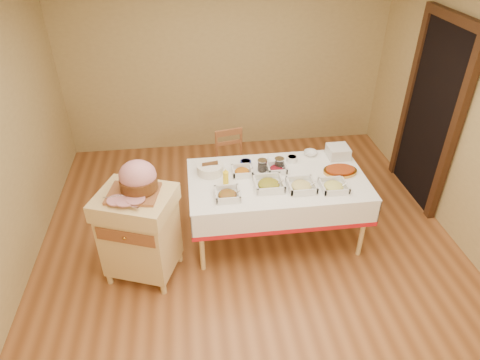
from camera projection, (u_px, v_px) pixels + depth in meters
name	position (u px, v px, depth m)	size (l,w,h in m)	color
room_shell	(254.00, 148.00, 3.80)	(5.00, 5.00, 5.00)	brown
doorway	(432.00, 112.00, 4.88)	(0.09, 1.10, 2.20)	black
dining_table	(277.00, 191.00, 4.47)	(1.82, 1.02, 0.76)	#E3C27D
butcher_cart	(140.00, 230.00, 4.03)	(0.83, 0.76, 0.95)	#E3C27D
dining_chair	(232.00, 163.00, 5.28)	(0.43, 0.42, 0.82)	brown
ham_on_board	(137.00, 180.00, 3.77)	(0.47, 0.45, 0.31)	brown
serving_dish_a	(227.00, 194.00, 4.08)	(0.24, 0.24, 0.10)	silver
serving_dish_b	(269.00, 184.00, 4.22)	(0.28, 0.28, 0.12)	silver
serving_dish_c	(302.00, 186.00, 4.20)	(0.27, 0.27, 0.11)	silver
serving_dish_d	(334.00, 186.00, 4.20)	(0.25, 0.25, 0.10)	silver
serving_dish_e	(242.00, 171.00, 4.43)	(0.22, 0.21, 0.10)	silver
serving_dish_f	(277.00, 168.00, 4.48)	(0.20, 0.19, 0.09)	silver
small_bowl_left	(212.00, 165.00, 4.54)	(0.11, 0.11, 0.05)	silver
small_bowl_mid	(246.00, 163.00, 4.58)	(0.12, 0.12, 0.05)	navy
small_bowl_right	(292.00, 159.00, 4.64)	(0.12, 0.12, 0.06)	silver
bowl_white_imported	(274.00, 162.00, 4.61)	(0.16, 0.16, 0.04)	silver
bowl_small_imported	(310.00, 153.00, 4.76)	(0.15, 0.15, 0.05)	silver
preserve_jar_left	(262.00, 166.00, 4.47)	(0.10, 0.10, 0.13)	silver
preserve_jar_right	(279.00, 164.00, 4.49)	(0.10, 0.10, 0.13)	silver
mustard_bottle	(226.00, 177.00, 4.25)	(0.06, 0.06, 0.18)	yellow
bread_basket	(210.00, 169.00, 4.43)	(0.27, 0.27, 0.12)	white
plate_stack	(338.00, 152.00, 4.71)	(0.23, 0.23, 0.12)	silver
brass_platter	(340.00, 171.00, 4.46)	(0.36, 0.26, 0.05)	#B78433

